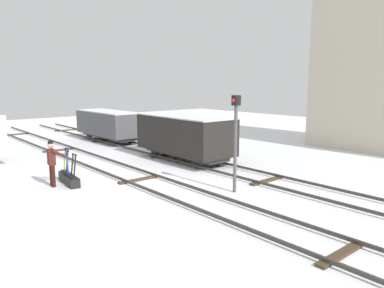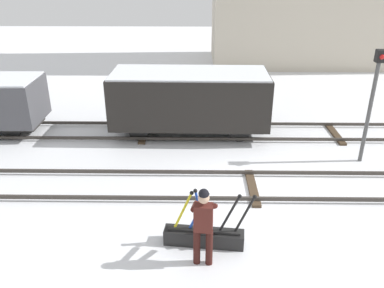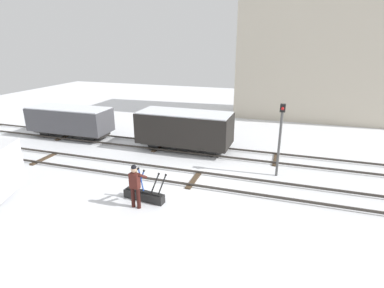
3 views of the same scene
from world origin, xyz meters
TOP-DOWN VIEW (x-y plane):
  - ground_plane at (0.00, 0.00)m, footprint 60.00×60.00m
  - track_main_line at (0.00, 0.00)m, footprint 44.00×1.94m
  - track_siding_near at (0.00, 3.89)m, footprint 44.00×1.94m
  - switch_lever_frame at (-1.39, -2.43)m, footprint 2.02×0.55m
  - rail_worker at (-1.43, -3.03)m, footprint 0.58×0.72m
  - signal_post at (3.67, 1.78)m, footprint 0.24×0.32m
  - freight_car_mid_siding at (-10.07, 3.89)m, footprint 5.63×2.12m
  - freight_car_back_track at (-1.85, 3.89)m, footprint 5.56×2.33m

SIDE VIEW (x-z plane):
  - ground_plane at x=0.00m, z-range 0.00..0.00m
  - track_siding_near at x=0.00m, z-range 0.02..0.20m
  - track_main_line at x=0.00m, z-range 0.02..0.20m
  - switch_lever_frame at x=-1.39m, z-range -0.47..0.97m
  - rail_worker at x=-1.43m, z-range 0.13..1.95m
  - freight_car_mid_siding at x=-10.07m, z-range 0.18..2.26m
  - freight_car_back_track at x=-1.85m, z-range 0.18..2.51m
  - signal_post at x=3.67m, z-range 0.42..3.97m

